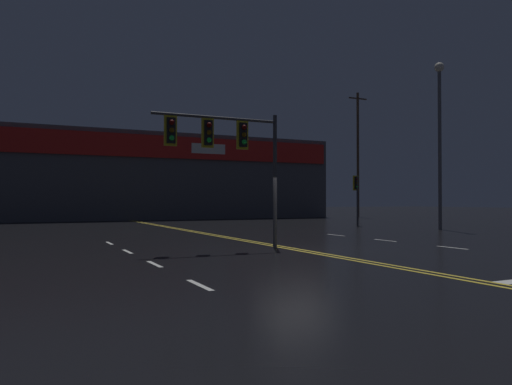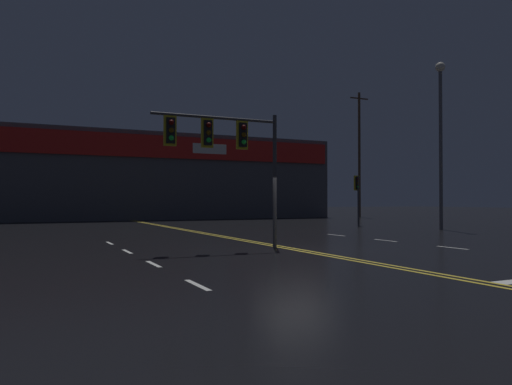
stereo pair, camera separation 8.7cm
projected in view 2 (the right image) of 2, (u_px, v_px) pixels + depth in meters
name	position (u px, v px, depth m)	size (l,w,h in m)	color
ground_plane	(296.00, 250.00, 17.01)	(200.00, 200.00, 0.00)	black
road_markings	(351.00, 252.00, 16.02)	(15.87, 60.00, 0.01)	gold
traffic_signal_median	(223.00, 142.00, 17.01)	(4.56, 0.36, 4.74)	#38383D
traffic_signal_corner_northeast	(357.00, 189.00, 33.12)	(0.42, 0.36, 3.35)	#38383D
streetlight_near_right	(441.00, 123.00, 28.94)	(0.56, 0.56, 9.74)	#59595E
building_backdrop	(122.00, 177.00, 46.60)	(39.10, 10.23, 7.71)	#4C4C51
utility_pole_row	(145.00, 144.00, 41.96)	(48.02, 0.26, 12.86)	#4C3828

